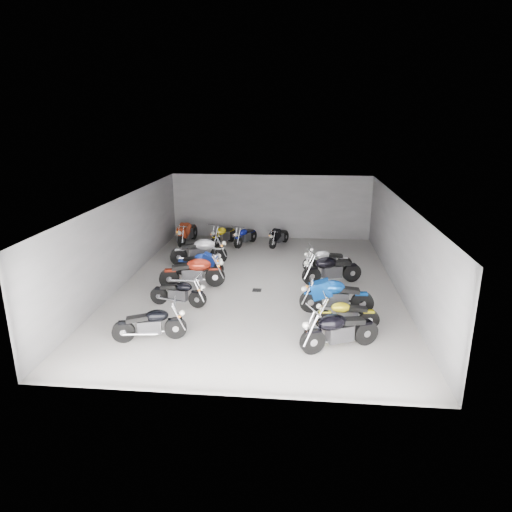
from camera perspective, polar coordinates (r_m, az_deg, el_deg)
The scene contains 20 objects.
ground at distance 16.89m, azimuth 0.27°, elevation -3.69°, with size 14.00×14.00×0.00m, color gray.
wall_back at distance 23.19m, azimuth 1.86°, elevation 6.18°, with size 10.00×0.10×3.20m, color slate.
wall_left at distance 17.55m, azimuth -16.21°, elevation 1.90°, with size 0.10×14.00×3.20m, color slate.
wall_right at distance 16.72m, azimuth 17.61°, elevation 1.03°, with size 0.10×14.00×3.20m, color slate.
ceiling at distance 16.03m, azimuth 0.29°, elevation 7.13°, with size 10.00×14.00×0.04m, color #232326.
drain_grate at distance 16.43m, azimuth 0.12°, elevation -4.29°, with size 0.32×0.32×0.01m, color black.
motorcycle_left_a at distance 13.09m, azimuth -13.06°, elevation -8.27°, with size 2.01×0.66×0.90m.
motorcycle_left_c at distance 15.18m, azimuth -9.64°, elevation -4.54°, with size 1.93×0.46×0.85m.
motorcycle_left_d at distance 16.69m, azimuth -7.88°, elevation -2.02°, with size 2.36×0.70×1.05m.
motorcycle_left_e at distance 17.91m, azimuth -7.07°, elevation -0.98°, with size 1.98×0.43×0.87m.
motorcycle_left_f at distance 19.23m, azimuth -7.08°, elevation 0.60°, with size 2.37×0.70×1.05m.
motorcycle_right_a at distance 12.46m, azimuth 10.32°, elevation -9.13°, with size 2.15×1.08×1.01m.
motorcycle_right_b at distance 13.68m, azimuth 11.22°, elevation -7.15°, with size 1.91×0.42×0.84m.
motorcycle_right_c at distance 14.63m, azimuth 9.92°, elevation -4.98°, with size 2.34×0.48×1.03m.
motorcycle_right_e at distance 17.15m, azimuth 9.39°, elevation -1.64°, with size 2.23×0.88×1.02m.
motorcycle_right_f at distance 18.44m, azimuth 8.84°, elevation -0.51°, with size 1.99×0.55×0.88m.
motorcycle_back_a at distance 22.48m, azimuth -8.58°, elevation 2.92°, with size 0.53×2.32×1.02m.
motorcycle_back_b at distance 22.02m, azimuth -4.10°, elevation 2.62°, with size 0.94×1.98×0.92m.
motorcycle_back_c at distance 21.98m, azimuth -1.35°, elevation 2.52°, with size 0.92×1.80×0.84m.
motorcycle_back_d at distance 21.94m, azimuth 2.88°, elevation 2.44°, with size 0.87×1.76×0.82m.
Camera 1 is at (1.42, -15.73, 6.01)m, focal length 32.00 mm.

